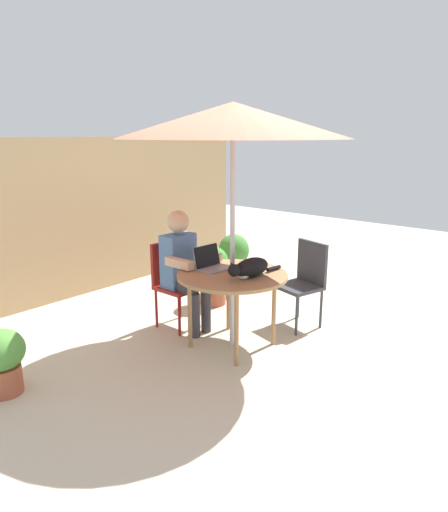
{
  "coord_description": "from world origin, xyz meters",
  "views": [
    {
      "loc": [
        -3.17,
        -2.61,
        1.96
      ],
      "look_at": [
        0.0,
        0.1,
        0.87
      ],
      "focal_mm": 32.75,
      "sensor_mm": 36.0,
      "label": 1
    }
  ],
  "objects_px": {
    "patio_umbrella": "(233,121)",
    "patio_table": "(232,280)",
    "chair_occupied": "(173,277)",
    "potted_plant_corner": "(213,273)",
    "person_seated": "(183,264)",
    "chair_empty": "(305,277)",
    "potted_plant_near_fence": "(234,259)",
    "cat": "(250,268)",
    "laptop": "(211,262)",
    "potted_plant_by_chair": "(2,358)"
  },
  "relations": [
    {
      "from": "patio_umbrella",
      "to": "laptop",
      "type": "relative_size",
      "value": 7.05
    },
    {
      "from": "chair_occupied",
      "to": "cat",
      "type": "height_order",
      "value": "same"
    },
    {
      "from": "laptop",
      "to": "chair_empty",
      "type": "bearing_deg",
      "value": -29.73
    },
    {
      "from": "patio_table",
      "to": "chair_occupied",
      "type": "bearing_deg",
      "value": 90.0
    },
    {
      "from": "laptop",
      "to": "patio_umbrella",
      "type": "bearing_deg",
      "value": -90.15
    },
    {
      "from": "chair_empty",
      "to": "laptop",
      "type": "xyz_separation_m",
      "value": [
        -0.89,
        0.51,
        0.26
      ]
    },
    {
      "from": "chair_occupied",
      "to": "person_seated",
      "type": "distance_m",
      "value": 0.23
    },
    {
      "from": "chair_empty",
      "to": "cat",
      "type": "xyz_separation_m",
      "value": [
        -0.87,
        0.06,
        0.28
      ]
    },
    {
      "from": "patio_table",
      "to": "laptop",
      "type": "xyz_separation_m",
      "value": [
        0.0,
        0.27,
        0.12
      ]
    },
    {
      "from": "potted_plant_near_fence",
      "to": "potted_plant_corner",
      "type": "xyz_separation_m",
      "value": [
        -0.52,
        -0.11,
        -0.04
      ]
    },
    {
      "from": "chair_empty",
      "to": "potted_plant_corner",
      "type": "height_order",
      "value": "chair_empty"
    },
    {
      "from": "laptop",
      "to": "potted_plant_near_fence",
      "type": "distance_m",
      "value": 1.5
    },
    {
      "from": "chair_occupied",
      "to": "potted_plant_by_chair",
      "type": "height_order",
      "value": "chair_occupied"
    },
    {
      "from": "chair_empty",
      "to": "potted_plant_corner",
      "type": "relative_size",
      "value": 1.28
    },
    {
      "from": "patio_umbrella",
      "to": "chair_occupied",
      "type": "relative_size",
      "value": 2.5
    },
    {
      "from": "patio_umbrella",
      "to": "potted_plant_by_chair",
      "type": "relative_size",
      "value": 4.23
    },
    {
      "from": "person_seated",
      "to": "potted_plant_near_fence",
      "type": "height_order",
      "value": "person_seated"
    },
    {
      "from": "chair_occupied",
      "to": "person_seated",
      "type": "height_order",
      "value": "person_seated"
    },
    {
      "from": "person_seated",
      "to": "laptop",
      "type": "xyz_separation_m",
      "value": [
        0.0,
        -0.37,
        0.09
      ]
    },
    {
      "from": "patio_umbrella",
      "to": "laptop",
      "type": "height_order",
      "value": "patio_umbrella"
    },
    {
      "from": "potted_plant_corner",
      "to": "chair_occupied",
      "type": "bearing_deg",
      "value": -171.8
    },
    {
      "from": "laptop",
      "to": "potted_plant_corner",
      "type": "bearing_deg",
      "value": 40.88
    },
    {
      "from": "patio_table",
      "to": "potted_plant_near_fence",
      "type": "xyz_separation_m",
      "value": [
        1.26,
        1.01,
        -0.24
      ]
    },
    {
      "from": "cat",
      "to": "patio_table",
      "type": "bearing_deg",
      "value": 95.62
    },
    {
      "from": "person_seated",
      "to": "potted_plant_by_chair",
      "type": "bearing_deg",
      "value": 174.63
    },
    {
      "from": "patio_umbrella",
      "to": "potted_plant_near_fence",
      "type": "relative_size",
      "value": 2.98
    },
    {
      "from": "patio_umbrella",
      "to": "person_seated",
      "type": "relative_size",
      "value": 1.81
    },
    {
      "from": "patio_table",
      "to": "laptop",
      "type": "bearing_deg",
      "value": 89.85
    },
    {
      "from": "patio_umbrella",
      "to": "chair_empty",
      "type": "distance_m",
      "value": 1.8
    },
    {
      "from": "chair_empty",
      "to": "potted_plant_corner",
      "type": "distance_m",
      "value": 1.16
    },
    {
      "from": "chair_occupied",
      "to": "potted_plant_corner",
      "type": "xyz_separation_m",
      "value": [
        0.73,
        0.11,
        -0.14
      ]
    },
    {
      "from": "cat",
      "to": "potted_plant_by_chair",
      "type": "relative_size",
      "value": 1.24
    },
    {
      "from": "potted_plant_near_fence",
      "to": "potted_plant_by_chair",
      "type": "relative_size",
      "value": 1.42
    },
    {
      "from": "chair_occupied",
      "to": "potted_plant_near_fence",
      "type": "bearing_deg",
      "value": 9.77
    },
    {
      "from": "potted_plant_by_chair",
      "to": "chair_empty",
      "type": "bearing_deg",
      "value": -21.3
    },
    {
      "from": "potted_plant_by_chair",
      "to": "potted_plant_corner",
      "type": "height_order",
      "value": "potted_plant_corner"
    },
    {
      "from": "patio_umbrella",
      "to": "patio_table",
      "type": "bearing_deg",
      "value": 0.0
    },
    {
      "from": "person_seated",
      "to": "chair_empty",
      "type": "bearing_deg",
      "value": -44.64
    },
    {
      "from": "laptop",
      "to": "person_seated",
      "type": "bearing_deg",
      "value": 90.11
    },
    {
      "from": "patio_table",
      "to": "potted_plant_corner",
      "type": "height_order",
      "value": "patio_table"
    },
    {
      "from": "chair_occupied",
      "to": "potted_plant_near_fence",
      "type": "xyz_separation_m",
      "value": [
        1.26,
        0.22,
        -0.1
      ]
    },
    {
      "from": "potted_plant_corner",
      "to": "potted_plant_near_fence",
      "type": "bearing_deg",
      "value": 11.94
    },
    {
      "from": "patio_table",
      "to": "chair_empty",
      "type": "height_order",
      "value": "chair_empty"
    },
    {
      "from": "chair_occupied",
      "to": "chair_empty",
      "type": "height_order",
      "value": "same"
    },
    {
      "from": "chair_occupied",
      "to": "cat",
      "type": "relative_size",
      "value": 1.37
    },
    {
      "from": "patio_umbrella",
      "to": "potted_plant_by_chair",
      "type": "distance_m",
      "value": 2.65
    },
    {
      "from": "cat",
      "to": "potted_plant_corner",
      "type": "height_order",
      "value": "cat"
    },
    {
      "from": "person_seated",
      "to": "cat",
      "type": "height_order",
      "value": "person_seated"
    },
    {
      "from": "patio_umbrella",
      "to": "person_seated",
      "type": "height_order",
      "value": "patio_umbrella"
    },
    {
      "from": "chair_occupied",
      "to": "potted_plant_near_fence",
      "type": "distance_m",
      "value": 1.28
    }
  ]
}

